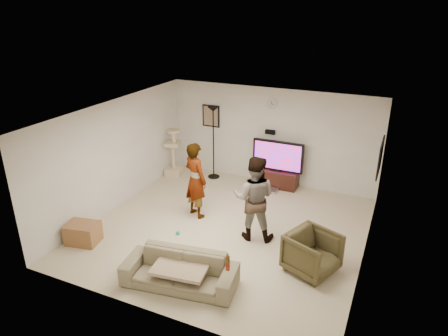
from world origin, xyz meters
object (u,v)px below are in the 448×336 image
at_px(cat_tree, 173,152).
at_px(side_table, 83,233).
at_px(tv, 278,156).
at_px(beer_bottle, 228,263).
at_px(floor_lamp, 213,143).
at_px(sofa, 180,270).
at_px(person_right, 254,198).
at_px(tv_stand, 277,178).
at_px(person_left, 196,180).
at_px(armchair, 312,253).

height_order(cat_tree, side_table, cat_tree).
xyz_separation_m(tv, beer_bottle, (0.61, -4.50, -0.15)).
height_order(tv, floor_lamp, floor_lamp).
xyz_separation_m(tv, sofa, (-0.27, -4.50, -0.56)).
bearing_deg(sofa, person_right, 64.24).
relative_size(person_right, side_table, 2.84).
relative_size(tv_stand, person_left, 0.63).
xyz_separation_m(floor_lamp, beer_bottle, (2.35, -4.35, -0.29)).
xyz_separation_m(beer_bottle, armchair, (1.05, 1.29, -0.31)).
xyz_separation_m(tv_stand, side_table, (-2.69, -4.16, -0.02)).
bearing_deg(person_right, beer_bottle, 86.35).
bearing_deg(floor_lamp, person_right, -49.55).
bearing_deg(person_right, person_left, -24.90).
height_order(person_right, side_table, person_right).
distance_m(tv, sofa, 4.54).
distance_m(tv_stand, floor_lamp, 1.90).
bearing_deg(tv_stand, person_right, -82.91).
relative_size(person_right, armchair, 2.13).
bearing_deg(armchair, cat_tree, 80.43).
bearing_deg(tv, armchair, -62.56).
relative_size(tv_stand, person_right, 0.62).
height_order(cat_tree, person_left, person_left).
bearing_deg(person_left, floor_lamp, -49.90).
relative_size(person_left, side_table, 2.77).
height_order(person_left, armchair, person_left).
relative_size(tv_stand, beer_bottle, 4.33).
height_order(person_right, beer_bottle, person_right).
bearing_deg(tv_stand, sofa, -93.49).
xyz_separation_m(tv, side_table, (-2.69, -4.16, -0.63)).
bearing_deg(tv_stand, side_table, -122.92).
bearing_deg(cat_tree, tv, 9.19).
bearing_deg(tv, beer_bottle, -82.27).
height_order(tv_stand, cat_tree, cat_tree).
bearing_deg(armchair, tv, 49.38).
distance_m(person_left, beer_bottle, 2.89).
height_order(sofa, side_table, sofa).
height_order(tv_stand, armchair, armchair).
bearing_deg(armchair, beer_bottle, 162.69).
bearing_deg(sofa, tv, 77.82).
bearing_deg(armchair, person_left, 92.94).
bearing_deg(tv, person_right, -82.91).
distance_m(person_left, sofa, 2.50).
bearing_deg(side_table, cat_tree, 92.01).
distance_m(tv, beer_bottle, 4.54).
bearing_deg(sofa, floor_lamp, 99.97).
xyz_separation_m(armchair, side_table, (-4.35, -0.95, -0.17)).
bearing_deg(cat_tree, side_table, -87.99).
distance_m(person_right, beer_bottle, 1.96).
bearing_deg(tv_stand, person_left, -117.66).
relative_size(cat_tree, sofa, 0.69).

